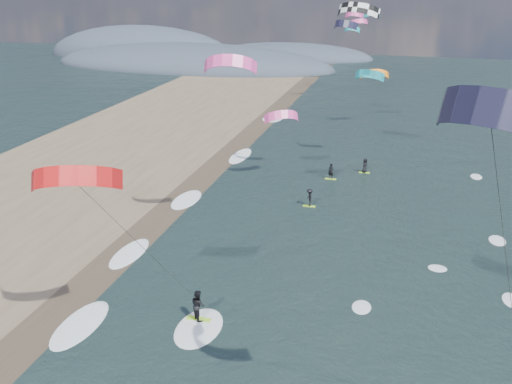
# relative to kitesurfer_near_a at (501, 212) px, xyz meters

# --- Properties ---
(wet_sand_strip) EXTENTS (3.00, 240.00, 0.00)m
(wet_sand_strip) POSITION_rel_kitesurfer_near_a_xyz_m (-22.39, 10.98, -12.31)
(wet_sand_strip) COLOR #382D23
(wet_sand_strip) RESTS_ON ground
(coastal_hills) EXTENTS (80.00, 41.00, 15.00)m
(coastal_hills) POSITION_rel_kitesurfer_near_a_xyz_m (-55.23, 108.85, -12.32)
(coastal_hills) COLOR #3D4756
(coastal_hills) RESTS_ON ground
(kitesurfer_near_a) EXTENTS (7.64, 8.89, 16.69)m
(kitesurfer_near_a) POSITION_rel_kitesurfer_near_a_xyz_m (0.00, 0.00, 0.00)
(kitesurfer_near_a) COLOR #A2E929
(kitesurfer_near_a) RESTS_ON ground
(kitesurfer_near_b) EXTENTS (7.35, 8.85, 11.95)m
(kitesurfer_near_b) POSITION_rel_kitesurfer_near_a_xyz_m (-16.31, 4.96, -4.60)
(kitesurfer_near_b) COLOR #A2E929
(kitesurfer_near_b) RESTS_ON ground
(far_kitesurfers) EXTENTS (4.93, 11.47, 1.64)m
(far_kitesurfers) POSITION_rel_kitesurfer_near_a_xyz_m (-9.49, 32.89, -11.51)
(far_kitesurfers) COLOR #A2E929
(far_kitesurfers) RESTS_ON ground
(bg_kite_field) EXTENTS (11.04, 73.49, 10.95)m
(bg_kite_field) POSITION_rel_kitesurfer_near_a_xyz_m (-11.18, 52.68, -0.62)
(bg_kite_field) COLOR teal
(bg_kite_field) RESTS_ON ground
(shoreline_surf) EXTENTS (2.40, 79.40, 0.11)m
(shoreline_surf) POSITION_rel_kitesurfer_near_a_xyz_m (-21.19, 15.73, -12.32)
(shoreline_surf) COLOR white
(shoreline_surf) RESTS_ON ground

